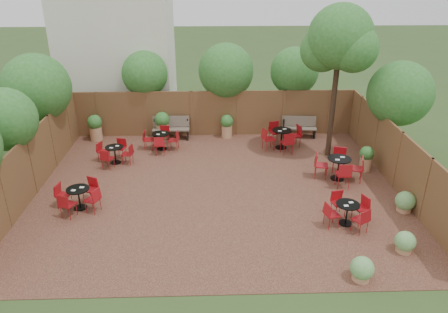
{
  "coord_description": "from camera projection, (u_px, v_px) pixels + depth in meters",
  "views": [
    {
      "loc": [
        -0.17,
        -12.59,
        6.99
      ],
      "look_at": [
        0.25,
        0.5,
        1.0
      ],
      "focal_mm": 34.25,
      "sensor_mm": 36.0,
      "label": 1
    }
  ],
  "objects": [
    {
      "name": "bistro_tables",
      "position": [
        233.0,
        162.0,
        15.32
      ],
      "size": [
        10.07,
        7.15,
        0.92
      ],
      "color": "black",
      "rests_on": "courtyard_paving"
    },
    {
      "name": "fence_left",
      "position": [
        31.0,
        166.0,
        13.76
      ],
      "size": [
        0.08,
        10.0,
        2.0
      ],
      "primitive_type": "cube",
      "color": "brown",
      "rests_on": "ground"
    },
    {
      "name": "overhang_foliage",
      "position": [
        168.0,
        90.0,
        15.68
      ],
      "size": [
        15.62,
        10.5,
        2.51
      ],
      "color": "#286721",
      "rests_on": "ground"
    },
    {
      "name": "park_bench_right",
      "position": [
        299.0,
        127.0,
        18.46
      ],
      "size": [
        1.49,
        0.61,
        0.9
      ],
      "rotation": [
        0.0,
        0.0,
        -0.1
      ],
      "color": "brown",
      "rests_on": "courtyard_paving"
    },
    {
      "name": "neighbour_building",
      "position": [
        117.0,
        32.0,
        19.83
      ],
      "size": [
        5.0,
        4.0,
        8.0
      ],
      "primitive_type": "cube",
      "color": "silver",
      "rests_on": "ground"
    },
    {
      "name": "fence_right",
      "position": [
        398.0,
        160.0,
        14.12
      ],
      "size": [
        0.08,
        10.0,
        2.0
      ],
      "primitive_type": "cube",
      "color": "brown",
      "rests_on": "ground"
    },
    {
      "name": "courtyard_tree",
      "position": [
        340.0,
        42.0,
        15.09
      ],
      "size": [
        2.55,
        2.45,
        5.72
      ],
      "rotation": [
        0.0,
        0.0,
        -0.29
      ],
      "color": "black",
      "rests_on": "courtyard_paving"
    },
    {
      "name": "ground",
      "position": [
        217.0,
        190.0,
        14.36
      ],
      "size": [
        80.0,
        80.0,
        0.0
      ],
      "primitive_type": "plane",
      "color": "#354F23",
      "rests_on": "ground"
    },
    {
      "name": "planters",
      "position": [
        187.0,
        130.0,
        17.76
      ],
      "size": [
        11.08,
        4.0,
        1.16
      ],
      "color": "tan",
      "rests_on": "courtyard_paving"
    },
    {
      "name": "low_shrubs",
      "position": [
        392.0,
        233.0,
        11.52
      ],
      "size": [
        2.91,
        3.61,
        0.65
      ],
      "color": "tan",
      "rests_on": "courtyard_paving"
    },
    {
      "name": "fence_back",
      "position": [
        215.0,
        113.0,
        18.48
      ],
      "size": [
        12.0,
        0.08,
        2.0
      ],
      "primitive_type": "cube",
      "color": "brown",
      "rests_on": "ground"
    },
    {
      "name": "park_bench_left",
      "position": [
        171.0,
        127.0,
        18.29
      ],
      "size": [
        1.56,
        0.51,
        0.96
      ],
      "rotation": [
        0.0,
        0.0,
        -0.0
      ],
      "color": "brown",
      "rests_on": "courtyard_paving"
    },
    {
      "name": "courtyard_paving",
      "position": [
        217.0,
        190.0,
        14.35
      ],
      "size": [
        12.0,
        10.0,
        0.02
      ],
      "primitive_type": "cube",
      "color": "#3C1F18",
      "rests_on": "ground"
    }
  ]
}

